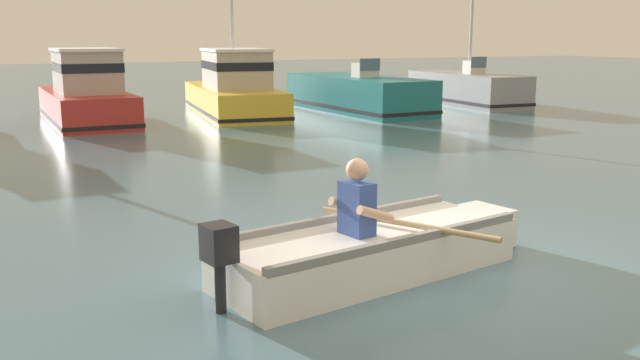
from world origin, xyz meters
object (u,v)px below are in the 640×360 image
Objects in this scene: moored_boat_teal at (358,94)px; moored_boat_red at (87,96)px; rowboat_with_person at (374,249)px; moored_boat_yellow at (234,90)px; moored_boat_grey at (467,89)px.

moored_boat_red is at bearing 177.01° from moored_boat_teal.
moored_boat_yellow is (3.29, 14.58, 0.48)m from rowboat_with_person.
moored_boat_grey is at bearing 50.53° from rowboat_with_person.
moored_boat_yellow is at bearing 176.44° from moored_boat_grey.
moored_boat_teal is 1.15× the size of moored_boat_grey.
moored_boat_red is at bearing 94.26° from rowboat_with_person.
rowboat_with_person is 15.44m from moored_boat_teal.
moored_boat_yellow is at bearing 167.14° from moored_boat_teal.
rowboat_with_person is at bearing -85.74° from moored_boat_red.
rowboat_with_person is at bearing -117.36° from moored_boat_teal.
moored_boat_teal reaches higher than rowboat_with_person.
rowboat_with_person is 18.22m from moored_boat_grey.
moored_boat_grey is at bearing 4.49° from moored_boat_teal.
moored_boat_red is at bearing -174.18° from moored_boat_yellow.
moored_boat_yellow reaches higher than moored_boat_teal.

